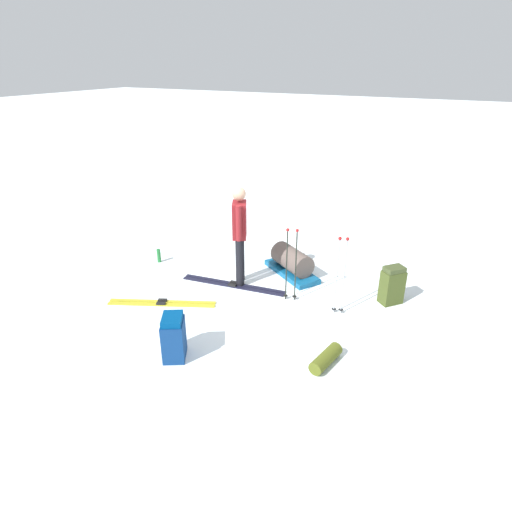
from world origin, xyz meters
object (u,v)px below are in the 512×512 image
ski_pair_near (233,285)px  thermos_bottle (159,256)px  backpack_large_dark (392,285)px  gear_sled (292,263)px  sleeping_mat_rolled (326,358)px  backpack_bright (174,337)px  ski_poles_planted_far (291,261)px  ski_poles_planted_near (341,272)px  ski_pair_far (162,303)px  skier_standing (240,231)px

ski_pair_near → thermos_bottle: thermos_bottle is taller
backpack_large_dark → thermos_bottle: bearing=6.8°
gear_sled → sleeping_mat_rolled: gear_sled is taller
thermos_bottle → backpack_large_dark: bearing=-173.2°
gear_sled → sleeping_mat_rolled: size_ratio=2.22×
ski_pair_near → sleeping_mat_rolled: 2.45m
backpack_bright → ski_poles_planted_far: (-0.74, -2.05, 0.38)m
ski_poles_planted_far → gear_sled: bearing=-68.4°
backpack_bright → ski_poles_planted_near: (-1.55, -2.01, 0.40)m
ski_poles_planted_near → ski_pair_far: bearing=22.0°
backpack_large_dark → ski_poles_planted_near: ski_poles_planted_near is taller
sleeping_mat_rolled → backpack_large_dark: bearing=-101.7°
skier_standing → ski_pair_far: skier_standing is taller
ski_pair_far → ski_poles_planted_near: ski_poles_planted_near is taller
sleeping_mat_rolled → skier_standing: bearing=-34.9°
gear_sled → thermos_bottle: gear_sled is taller
backpack_bright → sleeping_mat_rolled: (-1.80, -0.75, -0.21)m
sleeping_mat_rolled → thermos_bottle: size_ratio=2.12×
ski_poles_planted_far → ski_pair_near: bearing=1.3°
backpack_bright → gear_sled: backpack_bright is taller
skier_standing → thermos_bottle: 1.96m
backpack_bright → sleeping_mat_rolled: backpack_bright is taller
ski_poles_planted_far → gear_sled: 1.02m
ski_poles_planted_near → ski_poles_planted_far: (0.80, -0.04, -0.01)m
ski_pair_far → gear_sled: bearing=-126.5°
gear_sled → thermos_bottle: size_ratio=4.69×
ski_pair_near → thermos_bottle: bearing=-5.5°
sleeping_mat_rolled → ski_poles_planted_near: bearing=-78.8°
backpack_bright → skier_standing: bearing=-83.5°
ski_poles_planted_near → ski_poles_planted_far: bearing=-2.7°
skier_standing → ski_poles_planted_far: size_ratio=1.39×
backpack_bright → backpack_large_dark: bearing=-129.2°
ski_pair_near → ski_poles_planted_near: (-1.85, 0.02, 0.68)m
ski_poles_planted_far → backpack_large_dark: bearing=-156.0°
ski_poles_planted_far → thermos_bottle: (2.77, -0.14, -0.55)m
ski_poles_planted_near → gear_sled: size_ratio=1.02×
backpack_bright → thermos_bottle: 2.99m
gear_sled → thermos_bottle: 2.54m
skier_standing → thermos_bottle: (1.78, -0.01, -0.82)m
backpack_bright → ski_poles_planted_far: size_ratio=0.50×
ski_pair_far → backpack_bright: backpack_bright is taller
ski_pair_near → sleeping_mat_rolled: (-2.10, 1.27, 0.08)m
backpack_large_dark → ski_poles_planted_far: ski_poles_planted_far is taller
backpack_large_dark → ski_poles_planted_far: bearing=24.0°
ski_pair_near → backpack_large_dark: (-2.50, -0.67, 0.29)m
ski_pair_far → backpack_large_dark: (-3.20, -1.71, 0.29)m
ski_pair_far → ski_poles_planted_near: 2.83m
skier_standing → ski_pair_far: size_ratio=1.05×
ski_pair_near → ski_pair_far: same height
skier_standing → ski_pair_far: (0.76, 1.20, -0.94)m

